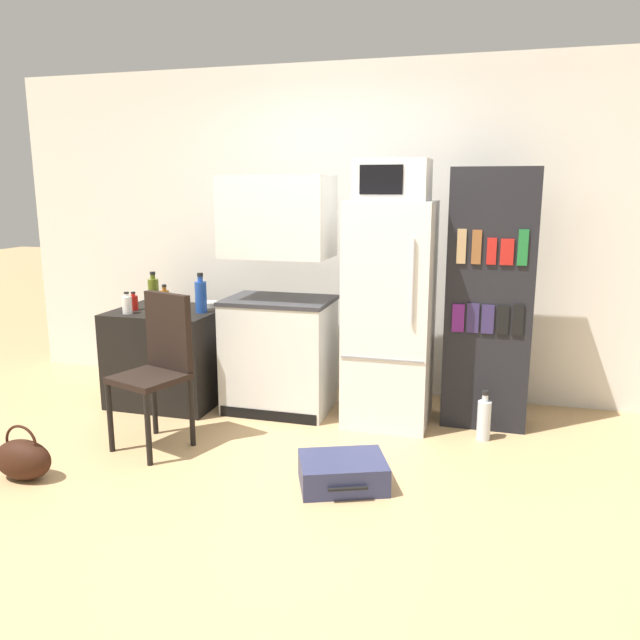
{
  "coord_description": "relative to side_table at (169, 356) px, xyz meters",
  "views": [
    {
      "loc": [
        1.14,
        -3.01,
        1.68
      ],
      "look_at": [
        0.05,
        0.85,
        0.82
      ],
      "focal_mm": 35.0,
      "sensor_mm": 36.0,
      "label": 1
    }
  ],
  "objects": [
    {
      "name": "ground_plane",
      "position": [
        1.3,
        -1.25,
        -0.37
      ],
      "size": [
        24.0,
        24.0,
        0.0
      ],
      "primitive_type": "plane",
      "color": "tan"
    },
    {
      "name": "wall_back",
      "position": [
        1.5,
        0.75,
        0.95
      ],
      "size": [
        6.4,
        0.1,
        2.64
      ],
      "color": "white",
      "rests_on": "ground_plane"
    },
    {
      "name": "side_table",
      "position": [
        0.0,
        0.0,
        0.0
      ],
      "size": [
        0.82,
        0.7,
        0.74
      ],
      "color": "black",
      "rests_on": "ground_plane"
    },
    {
      "name": "kitchen_hutch",
      "position": [
        0.9,
        0.07,
        0.44
      ],
      "size": [
        0.79,
        0.57,
        1.76
      ],
      "color": "silver",
      "rests_on": "ground_plane"
    },
    {
      "name": "refrigerator",
      "position": [
        1.74,
        0.06,
        0.42
      ],
      "size": [
        0.59,
        0.61,
        1.59
      ],
      "color": "white",
      "rests_on": "ground_plane"
    },
    {
      "name": "microwave",
      "position": [
        1.74,
        0.05,
        1.35
      ],
      "size": [
        0.49,
        0.42,
        0.28
      ],
      "color": "silver",
      "rests_on": "refrigerator"
    },
    {
      "name": "bookshelf",
      "position": [
        2.41,
        0.18,
        0.53
      ],
      "size": [
        0.58,
        0.34,
        1.81
      ],
      "color": "black",
      "rests_on": "ground_plane"
    },
    {
      "name": "bottle_amber_beer",
      "position": [
        0.03,
        -0.08,
        0.46
      ],
      "size": [
        0.07,
        0.07,
        0.21
      ],
      "color": "brown",
      "rests_on": "side_table"
    },
    {
      "name": "bottle_clear_short",
      "position": [
        0.24,
        -0.3,
        0.44
      ],
      "size": [
        0.06,
        0.06,
        0.16
      ],
      "color": "silver",
      "rests_on": "side_table"
    },
    {
      "name": "bottle_milk_white",
      "position": [
        -0.21,
        -0.22,
        0.44
      ],
      "size": [
        0.07,
        0.07,
        0.17
      ],
      "color": "white",
      "rests_on": "side_table"
    },
    {
      "name": "bottle_ketchup_red",
      "position": [
        -0.24,
        -0.08,
        0.43
      ],
      "size": [
        0.07,
        0.07,
        0.14
      ],
      "color": "#AD1914",
      "rests_on": "side_table"
    },
    {
      "name": "bottle_blue_soda",
      "position": [
        0.31,
        -0.02,
        0.5
      ],
      "size": [
        0.09,
        0.09,
        0.3
      ],
      "color": "#1E47A3",
      "rests_on": "side_table"
    },
    {
      "name": "bottle_olive_oil",
      "position": [
        -0.19,
        0.13,
        0.49
      ],
      "size": [
        0.08,
        0.08,
        0.27
      ],
      "color": "#566619",
      "rests_on": "side_table"
    },
    {
      "name": "bowl",
      "position": [
        0.27,
        0.2,
        0.39
      ],
      "size": [
        0.14,
        0.14,
        0.04
      ],
      "color": "silver",
      "rests_on": "side_table"
    },
    {
      "name": "chair",
      "position": [
        0.38,
        -0.79,
        0.22
      ],
      "size": [
        0.51,
        0.51,
        1.01
      ],
      "rotation": [
        0.0,
        0.0,
        -0.33
      ],
      "color": "black",
      "rests_on": "ground_plane"
    },
    {
      "name": "suitcase_large_flat",
      "position": [
        1.67,
        -1.05,
        -0.29
      ],
      "size": [
        0.59,
        0.52,
        0.16
      ],
      "rotation": [
        0.0,
        0.0,
        0.38
      ],
      "color": "navy",
      "rests_on": "ground_plane"
    },
    {
      "name": "handbag",
      "position": [
        -0.15,
        -1.47,
        -0.25
      ],
      "size": [
        0.36,
        0.2,
        0.33
      ],
      "color": "#33190F",
      "rests_on": "ground_plane"
    },
    {
      "name": "water_bottle_front",
      "position": [
        2.43,
        -0.14,
        -0.23
      ],
      "size": [
        0.09,
        0.09,
        0.35
      ],
      "color": "silver",
      "rests_on": "ground_plane"
    }
  ]
}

